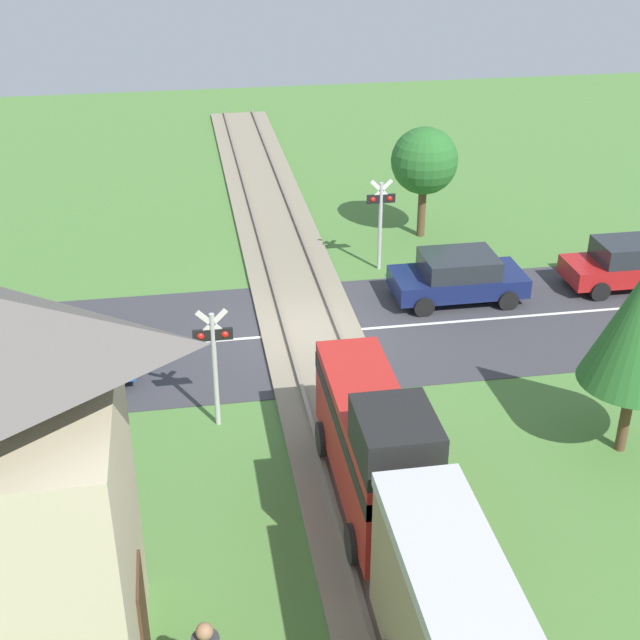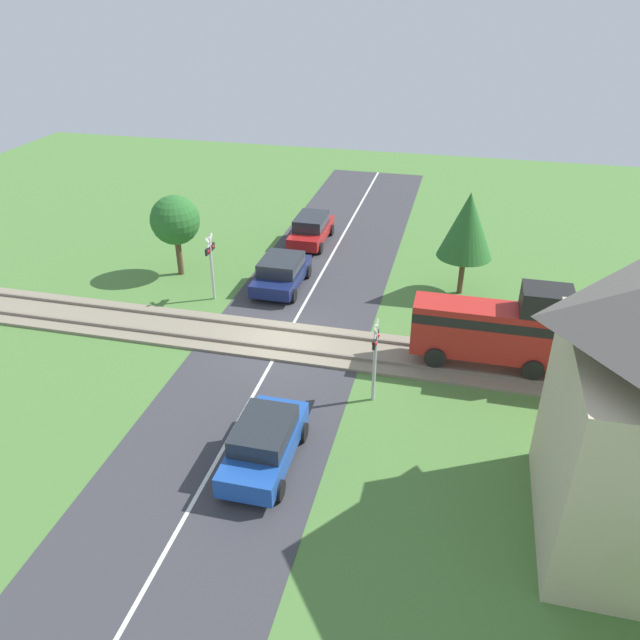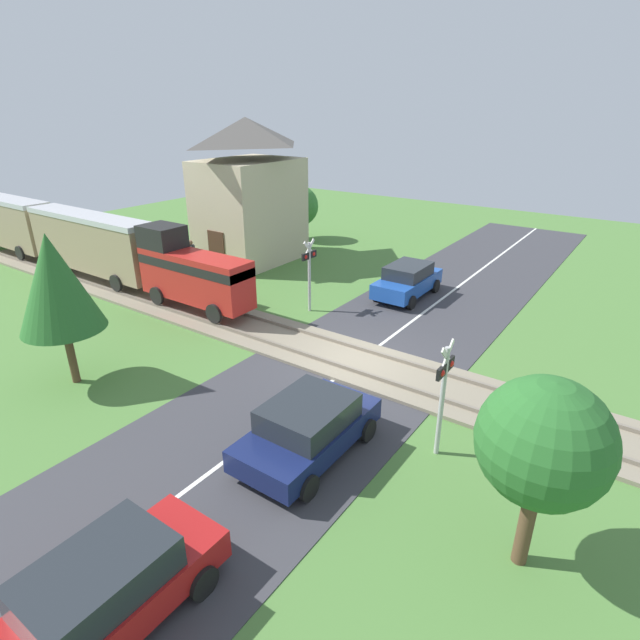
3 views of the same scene
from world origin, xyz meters
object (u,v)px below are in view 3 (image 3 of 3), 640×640
at_px(crossing_signal_east_approach, 309,266).
at_px(car_behind_queue, 102,595).
at_px(crossing_signal_west_approach, 444,385).
at_px(pedestrian_by_station, 192,258).
at_px(car_near_crossing, 308,427).
at_px(train, 73,238).
at_px(station_building, 249,194).
at_px(car_far_side, 408,280).

bearing_deg(crossing_signal_east_approach, car_behind_queue, -157.25).
xyz_separation_m(crossing_signal_west_approach, crossing_signal_east_approach, (5.70, 8.03, 0.00)).
bearing_deg(pedestrian_by_station, car_near_crossing, -121.48).
height_order(train, pedestrian_by_station, train).
relative_size(car_near_crossing, station_building, 0.53).
bearing_deg(car_behind_queue, station_building, 35.88).
bearing_deg(pedestrian_by_station, station_building, -13.34).
bearing_deg(train, crossing_signal_west_approach, -97.99).
bearing_deg(car_far_side, car_behind_queue, -170.29).
bearing_deg(crossing_signal_west_approach, car_far_side, 29.78).
relative_size(car_far_side, station_building, 0.53).
xyz_separation_m(train, pedestrian_by_station, (3.48, -4.44, -1.10)).
height_order(car_near_crossing, pedestrian_by_station, pedestrian_by_station).
xyz_separation_m(car_far_side, crossing_signal_east_approach, (-3.83, 2.57, 1.16)).
xyz_separation_m(car_far_side, car_behind_queue, (-16.84, -2.88, 0.00)).
bearing_deg(train, car_behind_queue, -119.82).
xyz_separation_m(station_building, pedestrian_by_station, (-3.56, 0.84, -2.79)).
bearing_deg(crossing_signal_east_approach, car_near_crossing, -143.97).
distance_m(car_behind_queue, crossing_signal_west_approach, 7.83).
bearing_deg(car_near_crossing, car_far_side, 14.26).
bearing_deg(car_behind_queue, pedestrian_by_station, 44.24).
bearing_deg(train, station_building, -36.89).
xyz_separation_m(car_near_crossing, pedestrian_by_station, (8.13, 13.28, 0.03)).
xyz_separation_m(train, car_far_side, (6.68, -14.84, -1.12)).
relative_size(station_building, pedestrian_by_station, 4.23).
distance_m(train, car_behind_queue, 20.45).
bearing_deg(station_building, crossing_signal_west_approach, -123.37).
xyz_separation_m(crossing_signal_east_approach, station_building, (4.19, 6.98, 1.64)).
bearing_deg(pedestrian_by_station, crossing_signal_west_approach, -111.76).
relative_size(car_near_crossing, car_far_side, 1.00).
relative_size(crossing_signal_west_approach, crossing_signal_east_approach, 1.00).
bearing_deg(pedestrian_by_station, train, 128.10).
bearing_deg(pedestrian_by_station, car_behind_queue, -135.76).
height_order(car_behind_queue, crossing_signal_east_approach, crossing_signal_east_approach).
height_order(station_building, pedestrian_by_station, station_building).
relative_size(train, car_behind_queue, 5.51).
height_order(car_near_crossing, car_behind_queue, car_behind_queue).
xyz_separation_m(train, car_near_crossing, (-4.65, -17.72, -1.13)).
bearing_deg(train, car_near_crossing, -104.70).
bearing_deg(station_building, crossing_signal_east_approach, -120.97).
bearing_deg(car_far_side, car_near_crossing, -165.74).
bearing_deg(car_near_crossing, train, 75.30).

